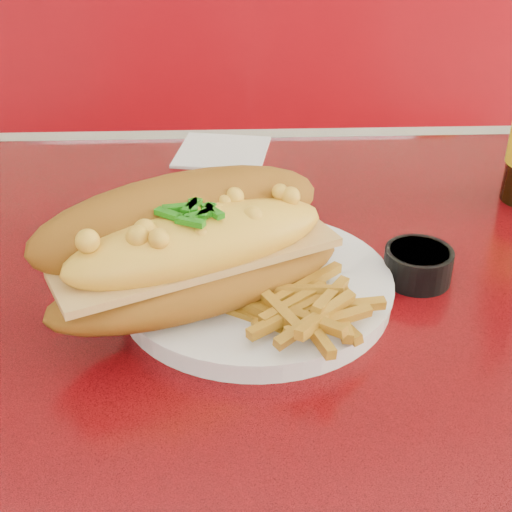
{
  "coord_description": "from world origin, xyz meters",
  "views": [
    {
      "loc": [
        -0.06,
        -0.49,
        1.12
      ],
      "look_at": [
        -0.04,
        0.02,
        0.81
      ],
      "focal_mm": 50.0,
      "sensor_mm": 36.0,
      "label": 1
    }
  ],
  "objects_px": {
    "mac_hoagie": "(192,247)",
    "booth_bench_far": "(262,275)",
    "sauce_cup_left": "(118,222)",
    "diner_table": "(303,447)",
    "sauce_cup_right": "(418,264)",
    "dinner_plate": "(256,286)",
    "fork": "(226,304)",
    "gravy_ramekin": "(256,212)"
  },
  "relations": [
    {
      "from": "mac_hoagie",
      "to": "booth_bench_far",
      "type": "bearing_deg",
      "value": 58.1
    },
    {
      "from": "mac_hoagie",
      "to": "sauce_cup_left",
      "type": "height_order",
      "value": "mac_hoagie"
    },
    {
      "from": "booth_bench_far",
      "to": "mac_hoagie",
      "type": "distance_m",
      "value": 0.98
    },
    {
      "from": "diner_table",
      "to": "sauce_cup_right",
      "type": "bearing_deg",
      "value": 23.28
    },
    {
      "from": "booth_bench_far",
      "to": "dinner_plate",
      "type": "relative_size",
      "value": 4.55
    },
    {
      "from": "booth_bench_far",
      "to": "fork",
      "type": "relative_size",
      "value": 8.76
    },
    {
      "from": "mac_hoagie",
      "to": "sauce_cup_left",
      "type": "xyz_separation_m",
      "value": [
        -0.08,
        0.13,
        -0.05
      ]
    },
    {
      "from": "dinner_plate",
      "to": "diner_table",
      "type": "bearing_deg",
      "value": -27.97
    },
    {
      "from": "dinner_plate",
      "to": "mac_hoagie",
      "type": "bearing_deg",
      "value": -155.72
    },
    {
      "from": "gravy_ramekin",
      "to": "sauce_cup_right",
      "type": "distance_m",
      "value": 0.16
    },
    {
      "from": "booth_bench_far",
      "to": "sauce_cup_left",
      "type": "xyz_separation_m",
      "value": [
        -0.18,
        -0.68,
        0.5
      ]
    },
    {
      "from": "fork",
      "to": "sauce_cup_left",
      "type": "distance_m",
      "value": 0.18
    },
    {
      "from": "booth_bench_far",
      "to": "gravy_ramekin",
      "type": "xyz_separation_m",
      "value": [
        -0.04,
        -0.69,
        0.51
      ]
    },
    {
      "from": "diner_table",
      "to": "fork",
      "type": "relative_size",
      "value": 8.98
    },
    {
      "from": "booth_bench_far",
      "to": "sauce_cup_right",
      "type": "xyz_separation_m",
      "value": [
        0.1,
        -0.77,
        0.5
      ]
    },
    {
      "from": "booth_bench_far",
      "to": "fork",
      "type": "distance_m",
      "value": 0.97
    },
    {
      "from": "dinner_plate",
      "to": "sauce_cup_right",
      "type": "relative_size",
      "value": 3.5
    },
    {
      "from": "booth_bench_far",
      "to": "sauce_cup_right",
      "type": "bearing_deg",
      "value": -82.5
    },
    {
      "from": "diner_table",
      "to": "sauce_cup_left",
      "type": "xyz_separation_m",
      "value": [
        -0.18,
        0.13,
        0.18
      ]
    },
    {
      "from": "gravy_ramekin",
      "to": "sauce_cup_right",
      "type": "xyz_separation_m",
      "value": [
        0.14,
        -0.08,
        -0.01
      ]
    },
    {
      "from": "diner_table",
      "to": "sauce_cup_left",
      "type": "height_order",
      "value": "sauce_cup_left"
    },
    {
      "from": "gravy_ramekin",
      "to": "sauce_cup_left",
      "type": "relative_size",
      "value": 1.45
    },
    {
      "from": "dinner_plate",
      "to": "gravy_ramekin",
      "type": "xyz_separation_m",
      "value": [
        0.0,
        0.1,
        0.02
      ]
    },
    {
      "from": "diner_table",
      "to": "booth_bench_far",
      "type": "relative_size",
      "value": 1.03
    },
    {
      "from": "dinner_plate",
      "to": "gravy_ramekin",
      "type": "height_order",
      "value": "gravy_ramekin"
    },
    {
      "from": "sauce_cup_right",
      "to": "booth_bench_far",
      "type": "bearing_deg",
      "value": 97.5
    },
    {
      "from": "mac_hoagie",
      "to": "gravy_ramekin",
      "type": "bearing_deg",
      "value": 40.59
    },
    {
      "from": "booth_bench_far",
      "to": "fork",
      "type": "height_order",
      "value": "booth_bench_far"
    },
    {
      "from": "booth_bench_far",
      "to": "dinner_plate",
      "type": "xyz_separation_m",
      "value": [
        -0.04,
        -0.79,
        0.49
      ]
    },
    {
      "from": "dinner_plate",
      "to": "booth_bench_far",
      "type": "bearing_deg",
      "value": 86.79
    },
    {
      "from": "booth_bench_far",
      "to": "gravy_ramekin",
      "type": "distance_m",
      "value": 0.86
    },
    {
      "from": "booth_bench_far",
      "to": "mac_hoagie",
      "type": "height_order",
      "value": "booth_bench_far"
    },
    {
      "from": "sauce_cup_right",
      "to": "gravy_ramekin",
      "type": "bearing_deg",
      "value": 150.65
    },
    {
      "from": "diner_table",
      "to": "booth_bench_far",
      "type": "bearing_deg",
      "value": 90.0
    },
    {
      "from": "gravy_ramekin",
      "to": "sauce_cup_left",
      "type": "xyz_separation_m",
      "value": [
        -0.13,
        0.01,
        -0.01
      ]
    },
    {
      "from": "dinner_plate",
      "to": "sauce_cup_left",
      "type": "xyz_separation_m",
      "value": [
        -0.13,
        0.11,
        0.01
      ]
    },
    {
      "from": "dinner_plate",
      "to": "gravy_ramekin",
      "type": "relative_size",
      "value": 2.1
    },
    {
      "from": "diner_table",
      "to": "fork",
      "type": "bearing_deg",
      "value": -169.77
    },
    {
      "from": "diner_table",
      "to": "gravy_ramekin",
      "type": "height_order",
      "value": "gravy_ramekin"
    },
    {
      "from": "gravy_ramekin",
      "to": "sauce_cup_left",
      "type": "height_order",
      "value": "gravy_ramekin"
    },
    {
      "from": "dinner_plate",
      "to": "sauce_cup_right",
      "type": "height_order",
      "value": "sauce_cup_right"
    },
    {
      "from": "fork",
      "to": "sauce_cup_left",
      "type": "xyz_separation_m",
      "value": [
        -0.11,
        0.14,
        0.0
      ]
    }
  ]
}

